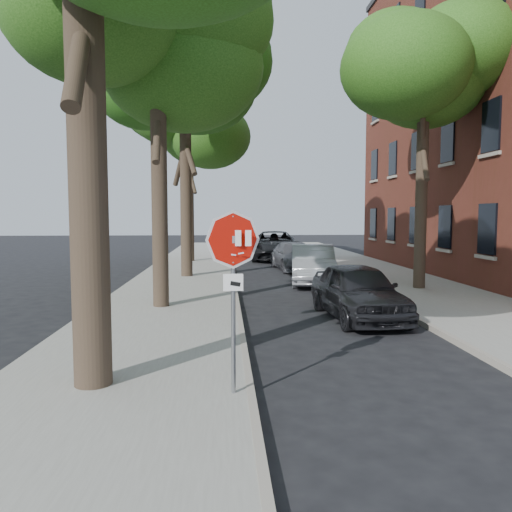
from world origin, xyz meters
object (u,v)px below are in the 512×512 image
(tree_mid_a, at_px, (157,32))
(tree_right, at_px, (422,82))
(tree_far, at_px, (189,132))
(car_b, at_px, (313,264))
(tree_mid_b, at_px, (184,85))
(car_d, at_px, (275,245))
(car_a, at_px, (358,291))
(car_c, at_px, (295,256))
(stop_sign, at_px, (233,266))

(tree_mid_a, relative_size, tree_right, 1.06)
(tree_far, bearing_deg, car_b, -59.38)
(tree_mid_b, height_order, car_b, tree_mid_b)
(car_d, bearing_deg, tree_far, -159.86)
(tree_far, bearing_deg, tree_mid_a, -89.60)
(tree_far, bearing_deg, car_a, -71.16)
(car_a, xyz_separation_m, car_b, (0.00, 6.60, 0.04))
(tree_mid_a, height_order, car_b, tree_mid_a)
(car_b, relative_size, car_c, 1.00)
(tree_mid_b, distance_m, car_a, 12.34)
(car_c, bearing_deg, tree_right, -68.87)
(tree_mid_a, height_order, tree_far, tree_mid_a)
(tree_far, xyz_separation_m, car_c, (5.32, -4.10, -6.55))
(tree_mid_b, distance_m, car_d, 12.06)
(stop_sign, distance_m, car_c, 17.40)
(tree_mid_a, relative_size, car_a, 2.34)
(tree_right, bearing_deg, tree_far, 128.34)
(tree_mid_b, relative_size, car_b, 2.26)
(tree_mid_b, xyz_separation_m, car_d, (4.61, 8.56, -7.14))
(tree_mid_b, height_order, tree_far, tree_mid_b)
(tree_mid_a, distance_m, tree_mid_b, 7.02)
(tree_far, xyz_separation_m, tree_right, (8.70, -11.00, 0.00))
(tree_far, bearing_deg, tree_right, -51.66)
(tree_far, xyz_separation_m, car_b, (5.32, -8.99, -6.46))
(tree_right, relative_size, car_c, 2.03)
(tree_mid_b, bearing_deg, car_d, 61.66)
(tree_mid_b, distance_m, car_c, 9.34)
(car_b, relative_size, car_d, 0.75)
(tree_mid_a, relative_size, car_b, 2.15)
(tree_mid_a, bearing_deg, tree_far, 90.40)
(car_a, bearing_deg, tree_right, 49.75)
(tree_mid_a, xyz_separation_m, car_b, (5.22, 5.00, -6.85))
(car_a, bearing_deg, tree_far, 104.93)
(tree_far, xyz_separation_m, car_a, (5.32, -15.59, -6.50))
(stop_sign, xyz_separation_m, tree_far, (-2.02, 21.14, 5.26))
(tree_mid_a, xyz_separation_m, car_d, (4.81, 15.56, -6.75))
(car_b, bearing_deg, tree_far, 128.08)
(tree_right, relative_size, car_b, 2.04)
(stop_sign, distance_m, car_a, 6.57)
(car_b, xyz_separation_m, car_d, (-0.41, 10.56, 0.10))
(car_b, distance_m, car_c, 4.89)
(car_c, bearing_deg, tree_mid_b, -155.06)
(tree_mid_b, distance_m, tree_far, 7.04)
(tree_mid_b, xyz_separation_m, car_a, (5.02, -8.61, -7.28))
(car_c, bearing_deg, tree_far, 137.44)
(car_b, bearing_deg, stop_sign, -97.74)
(tree_mid_a, relative_size, car_c, 2.14)
(stop_sign, xyz_separation_m, car_a, (3.30, 5.54, -1.23))
(tree_right, xyz_separation_m, car_a, (-3.38, -4.59, -6.50))
(tree_mid_b, bearing_deg, tree_right, -25.52)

